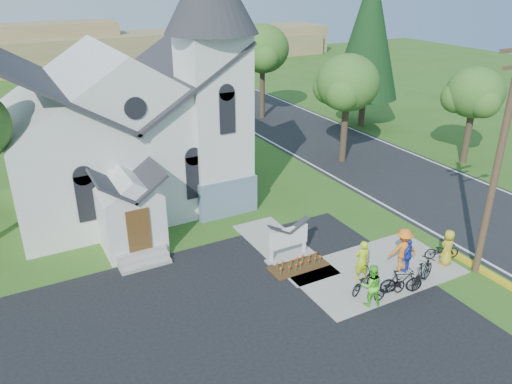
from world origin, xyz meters
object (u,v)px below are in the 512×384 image
bike_1 (401,281)px  bike_3 (423,273)px  bike_2 (364,281)px  cyclist_1 (371,285)px  utility_pole (501,151)px  cyclist_3 (403,250)px  cyclist_0 (362,260)px  bike_4 (442,250)px  church_sign (288,238)px  cyclist_2 (408,255)px  bike_0 (390,287)px  cyclist_4 (448,247)px

bike_1 → bike_3: 1.14m
bike_2 → cyclist_1: bearing=136.0°
utility_pole → cyclist_3: 5.46m
cyclist_0 → cyclist_1: 1.70m
bike_2 → cyclist_3: (2.39, 0.43, 0.53)m
cyclist_0 → bike_1: bearing=129.9°
bike_3 → bike_4: bike_3 is taller
bike_2 → bike_4: 4.60m
church_sign → cyclist_2: 5.07m
church_sign → cyclist_0: (1.73, -2.90, -0.09)m
bike_0 → bike_2: size_ratio=0.96×
bike_0 → church_sign: bearing=21.5°
cyclist_2 → bike_4: cyclist_2 is taller
bike_2 → bike_1: bearing=-144.2°
cyclist_0 → bike_4: bearing=-173.2°
bike_2 → bike_4: (4.59, 0.25, -0.03)m
bike_0 → bike_2: 1.03m
cyclist_0 → cyclist_3: cyclist_3 is taller
bike_2 → cyclist_3: size_ratio=0.86×
cyclist_1 → cyclist_4: size_ratio=1.05×
cyclist_0 → bike_3: size_ratio=0.94×
bike_4 → cyclist_4: bearing=179.9°
utility_pole → cyclist_3: bearing=151.5°
utility_pole → cyclist_0: 6.82m
church_sign → bike_1: size_ratio=1.27×
bike_0 → bike_3: bearing=-92.1°
bike_0 → bike_3: size_ratio=0.84×
cyclist_0 → cyclist_4: bearing=-178.9°
cyclist_1 → bike_3: (2.71, 0.00, -0.28)m
cyclist_1 → cyclist_3: cyclist_3 is taller
cyclist_1 → bike_4: size_ratio=1.10×
cyclist_0 → church_sign: bearing=-46.4°
church_sign → cyclist_4: (5.74, -3.72, -0.17)m
church_sign → cyclist_1: cyclist_1 is taller
church_sign → bike_2: 3.85m
church_sign → cyclist_2: church_sign is taller
bike_1 → cyclist_4: bearing=-56.4°
cyclist_1 → cyclist_4: 4.85m
cyclist_1 → cyclist_2: size_ratio=1.10×
bike_0 → cyclist_4: cyclist_4 is taller
bike_3 → cyclist_2: bearing=-30.5°
bike_0 → utility_pole: bearing=-95.8°
cyclist_0 → bike_2: size_ratio=1.07×
cyclist_0 → bike_3: cyclist_0 is taller
bike_1 → utility_pole: bearing=-72.4°
utility_pole → church_sign: bearing=144.4°
bike_0 → bike_1: (0.58, 0.00, 0.10)m
cyclist_0 → bike_4: 4.22m
cyclist_3 → cyclist_1: bearing=42.6°
bike_1 → bike_2: (-1.19, 0.82, -0.08)m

